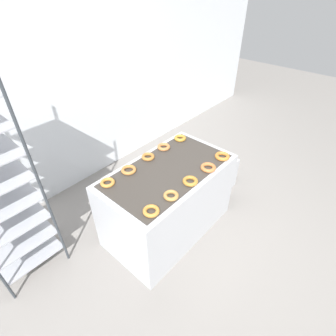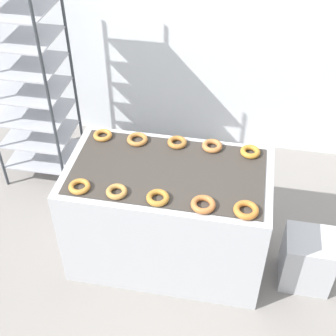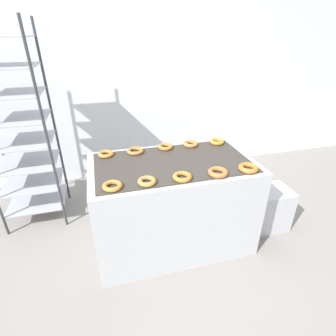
# 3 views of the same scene
# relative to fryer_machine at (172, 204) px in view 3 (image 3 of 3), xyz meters

# --- Properties ---
(ground_plane) EXTENTS (14.00, 14.00, 0.00)m
(ground_plane) POSITION_rel_fryer_machine_xyz_m (-0.00, -0.63, -0.42)
(ground_plane) COLOR gray
(wall_back) EXTENTS (8.00, 0.05, 2.80)m
(wall_back) POSITION_rel_fryer_machine_xyz_m (-0.00, 1.49, 0.98)
(wall_back) COLOR silver
(wall_back) RESTS_ON ground_plane
(fryer_machine) EXTENTS (1.36, 0.77, 0.83)m
(fryer_machine) POSITION_rel_fryer_machine_xyz_m (0.00, 0.00, 0.00)
(fryer_machine) COLOR #B7BABF
(fryer_machine) RESTS_ON ground_plane
(baking_rack_cart) EXTENTS (0.57, 0.53, 1.89)m
(baking_rack_cart) POSITION_rel_fryer_machine_xyz_m (-1.27, 0.75, 0.55)
(baking_rack_cart) COLOR #33383D
(baking_rack_cart) RESTS_ON ground_plane
(glaze_bin) EXTENTS (0.34, 0.31, 0.43)m
(glaze_bin) POSITION_rel_fryer_machine_xyz_m (1.00, -0.05, -0.20)
(glaze_bin) COLOR #B7BABF
(glaze_bin) RESTS_ON ground_plane
(donut_near_leftmost) EXTENTS (0.14, 0.14, 0.03)m
(donut_near_leftmost) POSITION_rel_fryer_machine_xyz_m (-0.51, -0.27, 0.43)
(donut_near_leftmost) COLOR #BD7C31
(donut_near_leftmost) RESTS_ON fryer_machine
(donut_near_left) EXTENTS (0.13, 0.13, 0.03)m
(donut_near_left) POSITION_rel_fryer_machine_xyz_m (-0.27, -0.27, 0.43)
(donut_near_left) COLOR #AD7B3D
(donut_near_left) RESTS_ON fryer_machine
(donut_near_center) EXTENTS (0.14, 0.14, 0.03)m
(donut_near_center) POSITION_rel_fryer_machine_xyz_m (-0.01, -0.28, 0.43)
(donut_near_center) COLOR #AC742C
(donut_near_center) RESTS_ON fryer_machine
(donut_near_right) EXTENTS (0.15, 0.15, 0.04)m
(donut_near_right) POSITION_rel_fryer_machine_xyz_m (0.27, -0.28, 0.43)
(donut_near_right) COLOR #B36835
(donut_near_right) RESTS_ON fryer_machine
(donut_near_rightmost) EXTENTS (0.15, 0.15, 0.04)m
(donut_near_rightmost) POSITION_rel_fryer_machine_xyz_m (0.52, -0.28, 0.44)
(donut_near_rightmost) COLOR #BD6F2B
(donut_near_rightmost) RESTS_ON fryer_machine
(donut_far_leftmost) EXTENTS (0.13, 0.13, 0.03)m
(donut_far_leftmost) POSITION_rel_fryer_machine_xyz_m (-0.52, 0.27, 0.43)
(donut_far_leftmost) COLOR #BC7C33
(donut_far_leftmost) RESTS_ON fryer_machine
(donut_far_left) EXTENTS (0.15, 0.15, 0.03)m
(donut_far_left) POSITION_rel_fryer_machine_xyz_m (-0.27, 0.27, 0.43)
(donut_far_left) COLOR #AD7035
(donut_far_left) RESTS_ON fryer_machine
(donut_far_center) EXTENTS (0.13, 0.13, 0.03)m
(donut_far_center) POSITION_rel_fryer_machine_xyz_m (0.01, 0.28, 0.43)
(donut_far_center) COLOR #A76B2F
(donut_far_center) RESTS_ON fryer_machine
(donut_far_right) EXTENTS (0.14, 0.14, 0.04)m
(donut_far_right) POSITION_rel_fryer_machine_xyz_m (0.25, 0.29, 0.43)
(donut_far_right) COLOR #B3703B
(donut_far_right) RESTS_ON fryer_machine
(donut_far_rightmost) EXTENTS (0.13, 0.13, 0.04)m
(donut_far_rightmost) POSITION_rel_fryer_machine_xyz_m (0.51, 0.27, 0.43)
(donut_far_rightmost) COLOR #BA7E2B
(donut_far_rightmost) RESTS_ON fryer_machine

